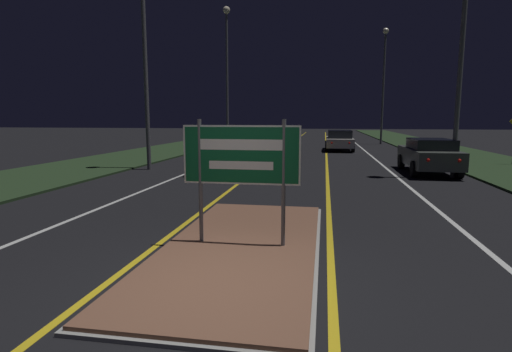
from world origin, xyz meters
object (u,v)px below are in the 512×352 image
Objects in this scene: streetlight_right_far at (384,73)px; car_approaching_1 at (215,140)px; car_receding_0 at (429,155)px; car_receding_1 at (339,140)px; streetlight_left_far at (227,57)px; highway_sign at (241,159)px; streetlight_left_near at (144,27)px; car_approaching_0 at (226,152)px; car_approaching_2 at (252,133)px.

streetlight_right_far reaches higher than car_approaching_1.
car_receding_1 is (-3.22, 11.27, -0.02)m from car_receding_0.
highway_sign is at bearing -75.74° from streetlight_left_far.
highway_sign is 12.57m from streetlight_left_near.
car_receding_1 is at bearing -116.56° from streetlight_right_far.
highway_sign is 10.79m from car_approaching_0.
streetlight_right_far is at bearing 22.23° from streetlight_left_far.
car_approaching_0 is 10.21m from car_approaching_1.
car_approaching_1 is at bearing 141.41° from car_receding_0.
car_receding_1 is 13.45m from car_approaching_2.
car_receding_0 is 0.93× the size of car_approaching_0.
streetlight_left_far is 10.22m from car_approaching_2.
car_approaching_1 is at bearing -87.48° from streetlight_left_far.
streetlight_left_near is 2.03× the size of car_receding_0.
car_receding_0 is at bearing 2.43° from car_approaching_0.
car_receding_0 is at bearing -74.03° from car_receding_1.
car_approaching_1 is at bearing 108.28° from car_approaching_0.
highway_sign is 25.93m from streetlight_left_far.
car_approaching_1 is (-12.31, -9.62, -5.30)m from streetlight_right_far.
car_approaching_2 is at bearing 88.64° from car_approaching_1.
car_approaching_0 is (-8.49, -0.36, 0.01)m from car_receding_0.
car_receding_0 is at bearing 62.26° from highway_sign.
streetlight_left_near is 0.83× the size of streetlight_left_far.
car_approaching_2 is at bearing 88.73° from streetlight_left_near.
streetlight_left_far is 2.49× the size of car_approaching_1.
car_receding_1 is 12.77m from car_approaching_0.
car_approaching_0 is at bearing 7.57° from streetlight_left_near.
car_receding_1 is at bearing 12.87° from car_approaching_1.
streetlight_left_far is at bearing -157.77° from streetlight_right_far.
highway_sign is at bearing -57.79° from streetlight_left_near.
streetlight_right_far reaches higher than car_approaching_0.
car_receding_0 is at bearing -49.32° from streetlight_left_far.
car_approaching_0 is at bearing -114.37° from car_receding_1.
car_approaching_1 is at bearing 106.77° from highway_sign.
streetlight_left_near is 1.89× the size of car_approaching_0.
car_approaching_0 is at bearing -76.53° from streetlight_left_far.
streetlight_right_far is (12.51, 5.11, -0.89)m from streetlight_left_far.
car_receding_1 is at bearing 105.97° from car_receding_0.
streetlight_left_near is at bearing -125.68° from car_receding_1.
car_approaching_2 is at bearing 99.97° from highway_sign.
car_approaching_1 is 12.62m from car_approaching_2.
streetlight_right_far is 2.07× the size of car_approaching_0.
highway_sign is 0.50× the size of car_approaching_1.
streetlight_left_far reaches higher than car_approaching_2.
car_approaching_2 is (0.50, 8.11, -6.19)m from streetlight_left_far.
car_approaching_1 reaches higher than car_approaching_0.
streetlight_left_near is (-6.25, 9.92, 4.52)m from highway_sign.
streetlight_left_near is 6.34m from car_approaching_0.
car_approaching_2 reaches higher than car_approaching_0.
car_approaching_0 is (-2.85, 10.38, -0.80)m from highway_sign.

